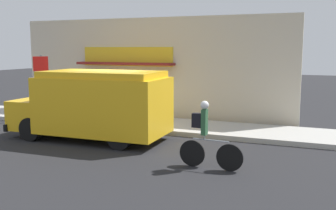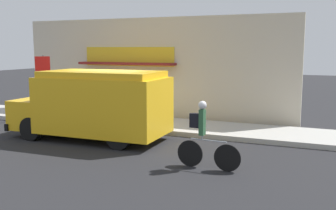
# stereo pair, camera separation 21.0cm
# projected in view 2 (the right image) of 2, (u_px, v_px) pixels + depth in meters

# --- Properties ---
(ground_plane) EXTENTS (70.00, 70.00, 0.00)m
(ground_plane) POSITION_uv_depth(u_px,v_px,m) (117.00, 131.00, 14.40)
(ground_plane) COLOR #232326
(sidewalk) EXTENTS (28.00, 2.44, 0.17)m
(sidewalk) POSITION_uv_depth(u_px,v_px,m) (132.00, 123.00, 15.50)
(sidewalk) COLOR #ADAAA3
(sidewalk) RESTS_ON ground_plane
(storefront) EXTENTS (12.36, 0.74, 4.27)m
(storefront) POSITION_uv_depth(u_px,v_px,m) (149.00, 68.00, 16.72)
(storefront) COLOR beige
(storefront) RESTS_ON ground_plane
(school_bus) EXTENTS (5.31, 2.64, 2.27)m
(school_bus) POSITION_uv_depth(u_px,v_px,m) (95.00, 104.00, 12.89)
(school_bus) COLOR yellow
(school_bus) RESTS_ON ground_plane
(cyclist) EXTENTS (1.66, 0.21, 1.71)m
(cyclist) POSITION_uv_depth(u_px,v_px,m) (204.00, 136.00, 9.78)
(cyclist) COLOR black
(cyclist) RESTS_ON ground_plane
(stop_sign_post) EXTENTS (0.45, 0.45, 2.55)m
(stop_sign_post) POSITION_uv_depth(u_px,v_px,m) (43.00, 76.00, 16.28)
(stop_sign_post) COLOR slate
(stop_sign_post) RESTS_ON sidewalk
(trash_bin) EXTENTS (0.64, 0.64, 0.98)m
(trash_bin) POSITION_uv_depth(u_px,v_px,m) (135.00, 108.00, 15.57)
(trash_bin) COLOR #2D5138
(trash_bin) RESTS_ON sidewalk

